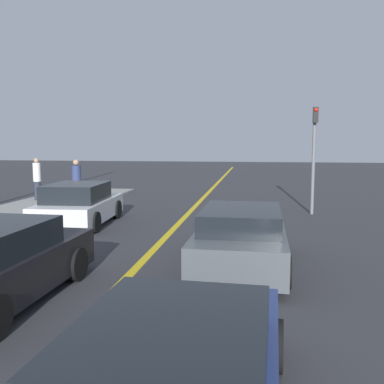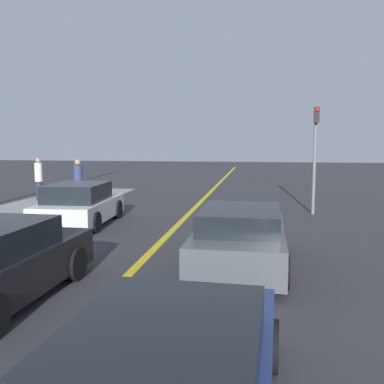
{
  "view_description": "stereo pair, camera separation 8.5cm",
  "coord_description": "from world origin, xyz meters",
  "px_view_note": "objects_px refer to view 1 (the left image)",
  "views": [
    {
      "loc": [
        2.47,
        2.66,
        2.64
      ],
      "look_at": [
        0.77,
        13.94,
        1.3
      ],
      "focal_mm": 40.0,
      "sensor_mm": 36.0,
      "label": 1
    },
    {
      "loc": [
        2.56,
        2.67,
        2.64
      ],
      "look_at": [
        0.77,
        13.94,
        1.3
      ],
      "focal_mm": 40.0,
      "sensor_mm": 36.0,
      "label": 2
    }
  ],
  "objects_px": {
    "car_near_right_lane": "(174,377)",
    "car_parked_left_lot": "(79,205)",
    "pedestrian_by_sign": "(76,178)",
    "traffic_light": "(314,149)",
    "car_far_distant": "(241,238)",
    "pedestrian_far_standing": "(37,179)"
  },
  "relations": [
    {
      "from": "car_near_right_lane",
      "to": "car_parked_left_lot",
      "type": "distance_m",
      "value": 10.47
    },
    {
      "from": "pedestrian_by_sign",
      "to": "traffic_light",
      "type": "height_order",
      "value": "traffic_light"
    },
    {
      "from": "car_near_right_lane",
      "to": "car_far_distant",
      "type": "distance_m",
      "value": 5.36
    },
    {
      "from": "car_parked_left_lot",
      "to": "traffic_light",
      "type": "relative_size",
      "value": 1.03
    },
    {
      "from": "pedestrian_by_sign",
      "to": "traffic_light",
      "type": "relative_size",
      "value": 0.44
    },
    {
      "from": "car_near_right_lane",
      "to": "pedestrian_by_sign",
      "type": "bearing_deg",
      "value": 118.86
    },
    {
      "from": "traffic_light",
      "to": "pedestrian_by_sign",
      "type": "bearing_deg",
      "value": 162.66
    },
    {
      "from": "car_near_right_lane",
      "to": "pedestrian_far_standing",
      "type": "height_order",
      "value": "pedestrian_far_standing"
    },
    {
      "from": "car_far_distant",
      "to": "pedestrian_by_sign",
      "type": "distance_m",
      "value": 13.24
    },
    {
      "from": "car_parked_left_lot",
      "to": "pedestrian_far_standing",
      "type": "xyz_separation_m",
      "value": [
        -3.91,
        4.62,
        0.4
      ]
    },
    {
      "from": "traffic_light",
      "to": "pedestrian_far_standing",
      "type": "bearing_deg",
      "value": 172.92
    },
    {
      "from": "car_parked_left_lot",
      "to": "pedestrian_far_standing",
      "type": "bearing_deg",
      "value": 126.88
    },
    {
      "from": "traffic_light",
      "to": "car_parked_left_lot",
      "type": "bearing_deg",
      "value": -157.35
    },
    {
      "from": "pedestrian_by_sign",
      "to": "car_far_distant",
      "type": "bearing_deg",
      "value": -51.73
    },
    {
      "from": "car_far_distant",
      "to": "car_parked_left_lot",
      "type": "relative_size",
      "value": 1.02
    },
    {
      "from": "pedestrian_by_sign",
      "to": "traffic_light",
      "type": "xyz_separation_m",
      "value": [
        10.54,
        -3.29,
        1.44
      ]
    },
    {
      "from": "car_parked_left_lot",
      "to": "pedestrian_by_sign",
      "type": "xyz_separation_m",
      "value": [
        -2.91,
        6.47,
        0.31
      ]
    },
    {
      "from": "car_near_right_lane",
      "to": "pedestrian_by_sign",
      "type": "height_order",
      "value": "pedestrian_by_sign"
    },
    {
      "from": "car_parked_left_lot",
      "to": "car_far_distant",
      "type": "bearing_deg",
      "value": -39.92
    },
    {
      "from": "car_far_distant",
      "to": "traffic_light",
      "type": "height_order",
      "value": "traffic_light"
    },
    {
      "from": "car_far_distant",
      "to": "car_near_right_lane",
      "type": "bearing_deg",
      "value": -93.27
    },
    {
      "from": "car_near_right_lane",
      "to": "car_far_distant",
      "type": "relative_size",
      "value": 0.99
    }
  ]
}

